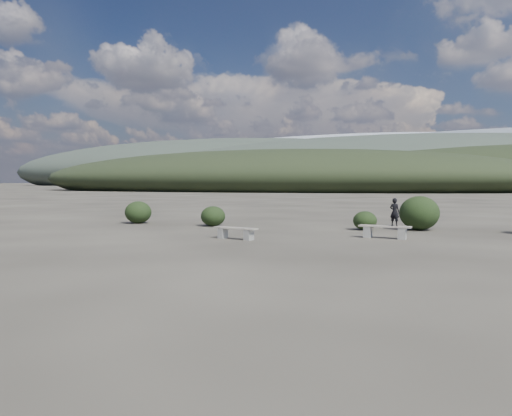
% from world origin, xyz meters
% --- Properties ---
extents(ground, '(1200.00, 1200.00, 0.00)m').
position_xyz_m(ground, '(0.00, 0.00, 0.00)').
color(ground, '#2C2822').
rests_on(ground, ground).
extents(bench_left, '(1.63, 0.74, 0.40)m').
position_xyz_m(bench_left, '(-1.32, 4.19, 0.24)').
color(bench_left, gray).
rests_on(bench_left, ground).
extents(bench_right, '(1.78, 0.62, 0.44)m').
position_xyz_m(bench_right, '(3.42, 6.00, 0.26)').
color(bench_right, gray).
rests_on(bench_right, ground).
extents(seated_person, '(0.41, 0.35, 0.94)m').
position_xyz_m(seated_person, '(3.73, 5.95, 0.91)').
color(seated_person, black).
rests_on(seated_person, bench_right).
extents(shrub_a, '(1.07, 1.07, 0.87)m').
position_xyz_m(shrub_a, '(-3.96, 8.53, 0.44)').
color(shrub_a, black).
rests_on(shrub_a, ground).
extents(shrub_c, '(0.94, 0.94, 0.75)m').
position_xyz_m(shrub_c, '(2.48, 8.82, 0.38)').
color(shrub_c, black).
rests_on(shrub_c, ground).
extents(shrub_d, '(1.56, 1.56, 1.36)m').
position_xyz_m(shrub_d, '(4.54, 9.46, 0.68)').
color(shrub_d, black).
rests_on(shrub_d, ground).
extents(shrub_f, '(1.21, 1.21, 1.03)m').
position_xyz_m(shrub_f, '(-7.84, 8.84, 0.51)').
color(shrub_f, black).
rests_on(shrub_f, ground).
extents(mountain_ridges, '(500.00, 400.00, 56.00)m').
position_xyz_m(mountain_ridges, '(-7.48, 339.06, 10.84)').
color(mountain_ridges, black).
rests_on(mountain_ridges, ground).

